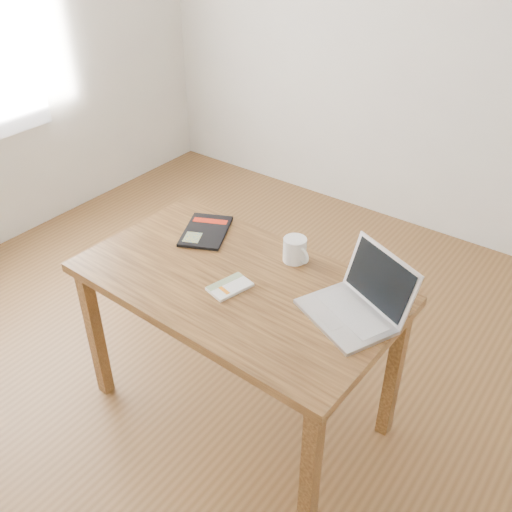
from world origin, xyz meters
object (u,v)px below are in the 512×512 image
Objects in this scene: desk at (237,297)px; white_guidebook at (230,287)px; black_guidebook at (206,231)px; laptop at (358,303)px; coffee_mug at (295,250)px.

white_guidebook is (0.01, -0.06, 0.10)m from desk.
desk is 0.39m from black_guidebook.
laptop reaches higher than black_guidebook.
coffee_mug is (-0.37, 0.15, 0.00)m from laptop.
black_guidebook is 0.81m from laptop.
laptop is at bearing -32.46° from black_guidebook.
black_guidebook is at bearing 157.34° from white_guidebook.
laptop reaches higher than desk.
white_guidebook is at bearing -137.07° from laptop.
black_guidebook is at bearing -162.64° from laptop.
desk is 9.60× the size of coffee_mug.
black_guidebook is (-0.34, 0.25, 0.00)m from white_guidebook.
coffee_mug reaches higher than black_guidebook.
white_guidebook is 1.35× the size of coffee_mug.
coffee_mug reaches higher than white_guidebook.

